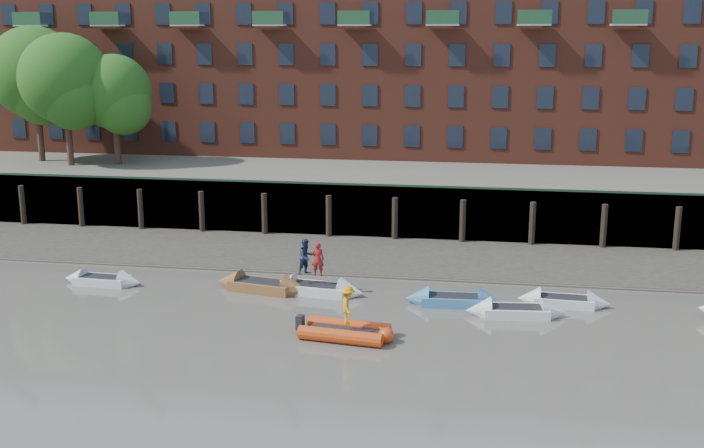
% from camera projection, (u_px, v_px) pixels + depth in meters
% --- Properties ---
extents(ground, '(220.00, 220.00, 0.00)m').
position_uv_depth(ground, '(380.00, 398.00, 27.92)').
color(ground, '#5F5951').
rests_on(ground, ground).
extents(foreshore, '(110.00, 8.00, 0.50)m').
position_uv_depth(foreshore, '(423.00, 258.00, 45.22)').
color(foreshore, '#3D382F').
rests_on(foreshore, ground).
extents(mud_band, '(110.00, 1.60, 0.10)m').
position_uv_depth(mud_band, '(417.00, 276.00, 41.95)').
color(mud_band, '#4C4336').
rests_on(mud_band, ground).
extents(river_wall, '(110.00, 1.23, 3.30)m').
position_uv_depth(river_wall, '(429.00, 213.00, 49.06)').
color(river_wall, '#2D2A26').
rests_on(river_wall, ground).
extents(bank_terrace, '(110.00, 28.00, 3.20)m').
position_uv_depth(bank_terrace, '(443.00, 175.00, 62.15)').
color(bank_terrace, '#5E594D').
rests_on(bank_terrace, ground).
extents(apartment_terrace, '(80.60, 15.56, 20.98)m').
position_uv_depth(apartment_terrace, '(447.00, 23.00, 60.56)').
color(apartment_terrace, brown).
rests_on(apartment_terrace, bank_terrace).
extents(tree_cluster, '(11.76, 7.74, 9.40)m').
position_uv_depth(tree_cluster, '(62.00, 79.00, 56.25)').
color(tree_cluster, '#3A281C').
rests_on(tree_cluster, bank_terrace).
extents(rowboat_0, '(4.11, 1.37, 1.18)m').
position_uv_depth(rowboat_0, '(102.00, 280.00, 40.48)').
color(rowboat_0, silver).
rests_on(rowboat_0, ground).
extents(rowboat_2, '(4.99, 2.30, 1.40)m').
position_uv_depth(rowboat_2, '(262.00, 286.00, 39.47)').
color(rowboat_2, brown).
rests_on(rowboat_2, ground).
extents(rowboat_3, '(4.77, 1.94, 1.35)m').
position_uv_depth(rowboat_3, '(317.00, 289.00, 39.02)').
color(rowboat_3, silver).
rests_on(rowboat_3, ground).
extents(rowboat_4, '(4.47, 1.48, 1.28)m').
position_uv_depth(rowboat_4, '(453.00, 300.00, 37.42)').
color(rowboat_4, teal).
rests_on(rowboat_4, ground).
extents(rowboat_5, '(4.47, 1.66, 1.27)m').
position_uv_depth(rowboat_5, '(516.00, 311.00, 35.91)').
color(rowboat_5, silver).
rests_on(rowboat_5, ground).
extents(rowboat_6, '(4.20, 1.44, 1.20)m').
position_uv_depth(rowboat_6, '(563.00, 301.00, 37.32)').
color(rowboat_6, silver).
rests_on(rowboat_6, ground).
extents(rib_tender, '(3.89, 2.22, 0.66)m').
position_uv_depth(rib_tender, '(348.00, 332.00, 33.31)').
color(rib_tender, '#CA3D10').
rests_on(rib_tender, ground).
extents(person_rower_a, '(0.63, 0.45, 1.63)m').
position_uv_depth(person_rower_a, '(318.00, 259.00, 38.63)').
color(person_rower_a, maroon).
rests_on(person_rower_a, rowboat_3).
extents(person_rower_b, '(1.04, 1.06, 1.72)m').
position_uv_depth(person_rower_b, '(306.00, 257.00, 38.87)').
color(person_rower_b, '#19233F').
rests_on(person_rower_b, rowboat_3).
extents(person_rib_crew, '(0.82, 1.15, 1.61)m').
position_uv_depth(person_rib_crew, '(348.00, 305.00, 33.00)').
color(person_rib_crew, orange).
rests_on(person_rib_crew, rib_tender).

